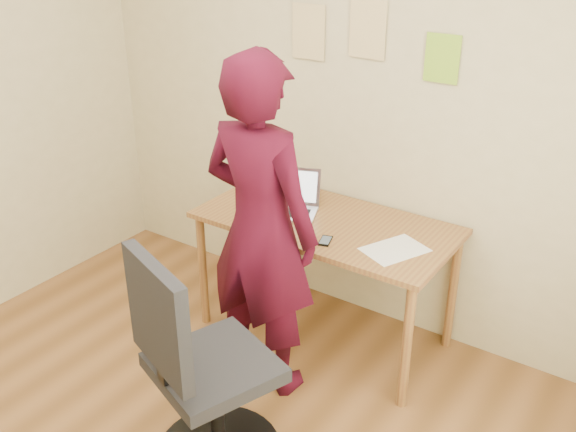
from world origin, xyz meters
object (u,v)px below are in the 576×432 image
Objects in this scene: desk at (325,235)px; laptop at (290,202)px; phone at (325,241)px; person at (261,229)px; office_chair at (200,380)px.

laptop reaches higher than desk.
phone is 0.37m from person.
office_chair reaches higher than phone.
phone is 0.11× the size of office_chair.
office_chair is at bearing -110.33° from phone.
laptop is at bearing 132.37° from phone.
phone is at bearing -51.84° from laptop.
office_chair is (0.07, -1.14, -0.19)m from desk.
desk is at bearing -21.60° from laptop.
phone is (0.12, -0.21, 0.09)m from desk.
phone reaches higher than desk.
office_chair reaches higher than laptop.
person is at bearing -141.80° from phone.
desk is 1.29× the size of office_chair.
desk is at bearing 103.62° from phone.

